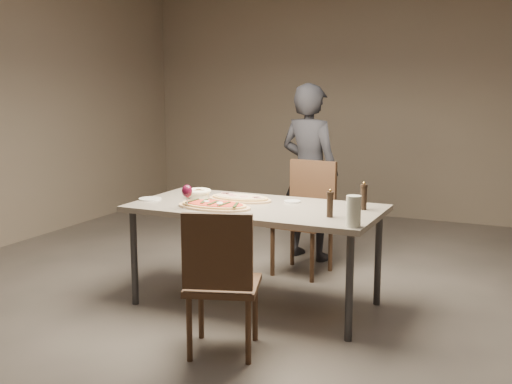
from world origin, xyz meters
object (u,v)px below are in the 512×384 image
at_px(ham_pizza, 240,198).
at_px(carafe, 353,211).
at_px(dining_table, 256,213).
at_px(bread_basket, 199,193).
at_px(chair_near, 221,275).
at_px(chair_far, 307,210).
at_px(diner, 309,172).
at_px(pepper_mill_left, 330,204).
at_px(zucchini_pizza, 214,205).

distance_m(ham_pizza, carafe, 1.14).
height_order(dining_table, carafe, carafe).
height_order(bread_basket, chair_near, chair_near).
relative_size(chair_far, diner, 0.59).
distance_m(bread_basket, diner, 1.35).
bearing_deg(bread_basket, dining_table, -10.07).
bearing_deg(chair_near, pepper_mill_left, 42.91).
distance_m(zucchini_pizza, diner, 1.57).
relative_size(ham_pizza, pepper_mill_left, 2.68).
relative_size(ham_pizza, bread_basket, 2.67).
bearing_deg(chair_far, chair_near, 100.03).
height_order(carafe, diner, diner).
distance_m(zucchini_pizza, pepper_mill_left, 0.85).
xyz_separation_m(zucchini_pizza, carafe, (1.07, -0.16, 0.08)).
bearing_deg(pepper_mill_left, ham_pizza, 160.36).
distance_m(ham_pizza, chair_far, 0.89).
bearing_deg(chair_near, ham_pizza, 91.95).
xyz_separation_m(zucchini_pizza, chair_near, (0.43, -0.72, -0.26)).
distance_m(dining_table, chair_near, 0.95).
height_order(dining_table, chair_near, chair_near).
relative_size(chair_near, chair_far, 0.95).
bearing_deg(chair_far, diner, -66.96).
bearing_deg(chair_near, bread_basket, 107.30).
height_order(zucchini_pizza, bread_basket, bread_basket).
xyz_separation_m(chair_near, diner, (-0.27, 2.28, 0.30)).
relative_size(ham_pizza, chair_near, 0.56).
relative_size(ham_pizza, diner, 0.31).
xyz_separation_m(pepper_mill_left, chair_far, (-0.57, 1.11, -0.30)).
bearing_deg(carafe, chair_far, 120.79).
height_order(dining_table, ham_pizza, ham_pizza).
relative_size(bread_basket, chair_near, 0.21).
relative_size(dining_table, ham_pizza, 3.56).
xyz_separation_m(dining_table, chair_far, (0.04, 0.96, -0.15)).
relative_size(dining_table, zucchini_pizza, 3.23).
distance_m(bread_basket, chair_near, 1.27).
xyz_separation_m(zucchini_pizza, diner, (0.16, 1.56, 0.05)).
height_order(ham_pizza, chair_near, chair_near).
bearing_deg(diner, ham_pizza, 98.92).
relative_size(dining_table, chair_far, 1.88).
relative_size(bread_basket, carafe, 0.97).
bearing_deg(chair_near, zucchini_pizza, 102.59).
xyz_separation_m(zucchini_pizza, pepper_mill_left, (0.85, 0.04, 0.07)).
bearing_deg(pepper_mill_left, chair_near, -118.96).
distance_m(bread_basket, chair_far, 1.07).
distance_m(ham_pizza, chair_near, 1.15).
bearing_deg(carafe, pepper_mill_left, 136.91).
height_order(zucchini_pizza, chair_far, chair_far).
height_order(ham_pizza, diner, diner).
bearing_deg(pepper_mill_left, chair_far, 116.96).
height_order(carafe, chair_near, carafe).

